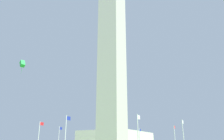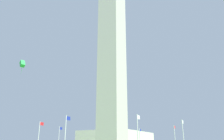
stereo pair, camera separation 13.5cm
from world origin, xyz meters
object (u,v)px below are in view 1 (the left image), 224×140
Objects in this scene: flagpole_e at (59,139)px; flagpole_w at (184,136)px; flagpole_ne at (98,140)px; flagpole_s at (66,135)px; flagpole_n at (140,140)px; flagpole_se at (39,137)px; obelisk_monument at (112,53)px; flagpole_sw at (138,134)px; flagpole_nw at (175,139)px; kite_green_box at (22,64)px.

flagpole_w is at bearing -90.00° from flagpole_e.
flagpole_ne is 1.00× the size of flagpole_s.
flagpole_n is 28.90m from flagpole_se.
flagpole_w is (-0.00, -31.28, 0.00)m from flagpole_e.
obelisk_monument is 25.73m from flagpole_ne.
flagpole_ne is at bearing 45.00° from flagpole_sw.
flagpole_w is (-15.64, -15.64, 0.00)m from flagpole_n.
flagpole_e is 28.90m from flagpole_sw.
obelisk_monument is 25.73m from flagpole_nw.
flagpole_nw is (22.12, -22.12, 0.00)m from flagpole_se.
flagpole_ne is 1.00× the size of flagpole_e.
flagpole_sw is 2.34× the size of kite_green_box.
obelisk_monument is at bearing -135.17° from flagpole_ne.
flagpole_se is (-10.99, 11.06, -20.40)m from obelisk_monument.
kite_green_box is at bearing 122.15° from flagpole_w.
flagpole_n is at bearing 45.00° from flagpole_w.
flagpole_n is at bearing 67.50° from flagpole_nw.
flagpole_n and flagpole_e have the same top height.
kite_green_box reaches higher than flagpole_ne.
kite_green_box is (-17.04, 27.11, 14.22)m from flagpole_w.
kite_green_box is (-28.10, 22.53, 14.22)m from flagpole_nw.
flagpole_e is at bearing 45.00° from flagpole_s.
flagpole_nw is at bearing -38.73° from kite_green_box.
obelisk_monument is 6.87× the size of flagpole_n.
flagpole_se is 31.28m from flagpole_nw.
flagpole_n is 1.00× the size of flagpole_e.
flagpole_s and flagpole_w have the same top height.
flagpole_s is at bearing 180.00° from flagpole_n.
flagpole_s is at bearing 157.50° from flagpole_nw.
flagpole_se is at bearing 90.00° from flagpole_sw.
flagpole_w is at bearing -22.50° from flagpole_sw.
flagpole_e is 31.28m from flagpole_w.
flagpole_se is at bearing 134.83° from obelisk_monument.
flagpole_n is 31.28m from flagpole_s.
obelisk_monument reaches higher than flagpole_s.
flagpole_ne is (11.12, 11.06, -20.40)m from obelisk_monument.
flagpole_sw is 27.31m from kite_green_box.
flagpole_s is at bearing 135.00° from flagpole_w.
flagpole_n is 28.90m from flagpole_sw.
flagpole_s is at bearing -112.50° from flagpole_se.
flagpole_nw is (22.12, -0.00, 0.00)m from flagpole_sw.
obelisk_monument is 6.87× the size of flagpole_s.
kite_green_box is (-16.97, 11.47, -6.17)m from obelisk_monument.
flagpole_n and flagpole_sw have the same top height.
flagpole_n is (15.71, 0.00, -20.40)m from obelisk_monument.
flagpole_se is at bearing 112.50° from flagpole_w.
obelisk_monument is 6.87× the size of flagpole_sw.
obelisk_monument reaches higher than flagpole_nw.
flagpole_sw and flagpole_w have the same top height.
flagpole_e is at bearing 135.00° from flagpole_n.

